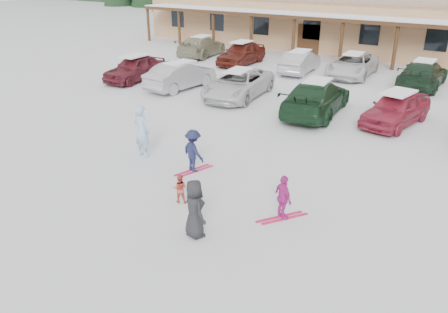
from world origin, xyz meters
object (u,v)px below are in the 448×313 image
Objects in this scene: adult_skier at (142,131)px; parked_car_0 at (135,68)px; toddler_red at (180,189)px; parked_car_3 at (316,98)px; parked_car_1 at (181,75)px; bystander_dark at (194,209)px; parked_car_9 at (300,62)px; child_magenta at (283,198)px; parked_car_2 at (238,84)px; parked_car_10 at (353,65)px; parked_car_7 at (202,46)px; child_navy at (193,151)px; parked_car_8 at (241,53)px; parked_car_4 at (396,108)px; parked_car_11 at (423,74)px.

adult_skier is 0.44× the size of parked_car_0.
parked_car_3 reaches higher than toddler_red.
parked_car_3 is at bearing -177.04° from parked_car_1.
parked_car_3 is (11.37, 0.06, 0.04)m from parked_car_0.
bystander_dark is 19.10m from parked_car_9.
child_magenta is at bearing 168.77° from toddler_red.
bystander_dark is 12.74m from parked_car_2.
parked_car_2 reaches higher than parked_car_10.
adult_skier is 18.92m from parked_car_7.
child_magenta is at bearing -178.98° from child_navy.
parked_car_8 is (4.05, -0.82, 0.03)m from parked_car_7.
parked_car_3 reaches higher than parked_car_4.
adult_skier is 2.25m from child_navy.
parked_car_9 reaches higher than toddler_red.
parked_car_3 is 1.17× the size of parked_car_8.
parked_car_0 is at bearing 0.97° from child_magenta.
parked_car_0 is at bearing -168.04° from parked_car_4.
parked_car_8 is (-10.29, 18.31, 0.01)m from bystander_dark.
parked_car_11 is at bearing -127.04° from toddler_red.
child_navy is at bearing -25.32° from bystander_dark.
adult_skier is at bearing -117.30° from parked_car_4.
parked_car_3 is 1.26× the size of parked_car_9.
child_navy reaches higher than parked_car_4.
parked_car_3 is at bearing 113.95° from parked_car_9.
parked_car_9 is at bearing 163.89° from parked_car_7.
parked_car_11 reaches higher than child_navy.
parked_car_4 is (4.18, 8.55, -0.01)m from child_navy.
parked_car_11 is at bearing 24.93° from parked_car_0.
parked_car_4 is at bearing 132.36° from parked_car_9.
parked_car_10 is at bearing -167.94° from parked_car_9.
bystander_dark is 23.90m from parked_car_7.
bystander_dark is at bearing 101.32° from parked_car_9.
parked_car_9 is at bearing -4.87° from parked_car_8.
adult_skier is at bearing -6.34° from bystander_dark.
adult_skier is 1.32× the size of child_navy.
child_navy is 10.73m from parked_car_1.
parked_car_9 is at bearing -83.75° from adult_skier.
parked_car_10 is at bearing -94.73° from adult_skier.
parked_car_2 is (-5.98, 11.25, -0.06)m from bystander_dark.
parked_car_2 is (-3.62, 8.31, -0.02)m from child_navy.
adult_skier is 3.71m from toddler_red.
parked_car_3 is (-1.57, 10.91, 0.01)m from bystander_dark.
parked_car_1 reaches higher than child_magenta.
parked_car_7 reaches higher than parked_car_9.
child_navy is 20.13m from parked_car_7.
parked_car_9 is (3.69, 7.26, -0.04)m from parked_car_1.
parked_car_9 is 7.21m from parked_car_11.
parked_car_8 is 4.45m from parked_car_9.
child_magenta is 0.25× the size of parked_car_11.
parked_car_9 is (0.14, 6.93, -0.01)m from parked_car_2.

